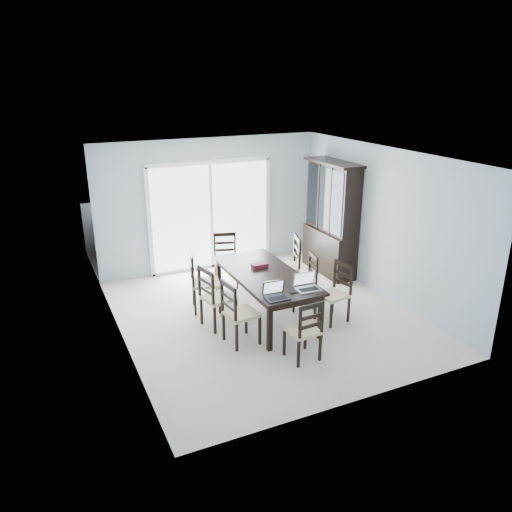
# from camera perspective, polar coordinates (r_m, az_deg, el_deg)

# --- Properties ---
(floor) EXTENTS (5.00, 5.00, 0.00)m
(floor) POSITION_cam_1_polar(r_m,az_deg,el_deg) (8.21, 1.06, -6.84)
(floor) COLOR beige
(floor) RESTS_ON ground
(ceiling) EXTENTS (5.00, 5.00, 0.00)m
(ceiling) POSITION_cam_1_polar(r_m,az_deg,el_deg) (7.41, 1.19, 11.40)
(ceiling) COLOR white
(ceiling) RESTS_ON back_wall
(back_wall) EXTENTS (4.50, 0.02, 2.60)m
(back_wall) POSITION_cam_1_polar(r_m,az_deg,el_deg) (9.93, -5.24, 5.88)
(back_wall) COLOR #9AABB8
(back_wall) RESTS_ON floor
(wall_left) EXTENTS (0.02, 5.00, 2.60)m
(wall_left) POSITION_cam_1_polar(r_m,az_deg,el_deg) (7.07, -15.49, -0.65)
(wall_left) COLOR #9AABB8
(wall_left) RESTS_ON floor
(wall_right) EXTENTS (0.02, 5.00, 2.60)m
(wall_right) POSITION_cam_1_polar(r_m,az_deg,el_deg) (8.89, 14.30, 3.66)
(wall_right) COLOR #9AABB8
(wall_right) RESTS_ON floor
(balcony) EXTENTS (4.50, 2.00, 0.10)m
(balcony) POSITION_cam_1_polar(r_m,az_deg,el_deg) (11.23, -6.77, 0.30)
(balcony) COLOR gray
(balcony) RESTS_ON ground
(railing) EXTENTS (4.50, 0.06, 1.10)m
(railing) POSITION_cam_1_polar(r_m,az_deg,el_deg) (11.96, -8.42, 4.47)
(railing) COLOR #99999E
(railing) RESTS_ON balcony
(dining_table) EXTENTS (1.00, 2.20, 0.75)m
(dining_table) POSITION_cam_1_polar(r_m,az_deg,el_deg) (7.93, 1.09, -2.50)
(dining_table) COLOR black
(dining_table) RESTS_ON floor
(china_hutch) EXTENTS (0.50, 1.38, 2.20)m
(china_hutch) POSITION_cam_1_polar(r_m,az_deg,el_deg) (9.79, 8.59, 4.14)
(china_hutch) COLOR black
(china_hutch) RESTS_ON floor
(sliding_door) EXTENTS (2.52, 0.05, 2.18)m
(sliding_door) POSITION_cam_1_polar(r_m,az_deg,el_deg) (9.97, -5.16, 4.66)
(sliding_door) COLOR silver
(sliding_door) RESTS_ON floor
(chair_left_near) EXTENTS (0.49, 0.48, 1.14)m
(chair_left_near) POSITION_cam_1_polar(r_m,az_deg,el_deg) (7.14, -2.37, -5.80)
(chair_left_near) COLOR black
(chair_left_near) RESTS_ON floor
(chair_left_mid) EXTENTS (0.53, 0.52, 1.16)m
(chair_left_mid) POSITION_cam_1_polar(r_m,az_deg,el_deg) (7.63, -4.98, -4.00)
(chair_left_mid) COLOR black
(chair_left_mid) RESTS_ON floor
(chair_left_far) EXTENTS (0.55, 0.54, 1.17)m
(chair_left_far) POSITION_cam_1_polar(r_m,az_deg,el_deg) (8.22, -6.49, -2.20)
(chair_left_far) COLOR black
(chair_left_far) RESTS_ON floor
(chair_right_near) EXTENTS (0.48, 0.47, 1.09)m
(chair_right_near) POSITION_cam_1_polar(r_m,az_deg,el_deg) (7.97, 9.30, -3.40)
(chair_right_near) COLOR black
(chair_right_near) RESTS_ON floor
(chair_right_mid) EXTENTS (0.49, 0.48, 1.07)m
(chair_right_mid) POSITION_cam_1_polar(r_m,az_deg,el_deg) (8.36, 5.83, -2.17)
(chair_right_mid) COLOR black
(chair_right_mid) RESTS_ON floor
(chair_right_far) EXTENTS (0.58, 0.57, 1.21)m
(chair_right_far) POSITION_cam_1_polar(r_m,az_deg,el_deg) (8.86, 3.95, -0.32)
(chair_right_far) COLOR black
(chair_right_far) RESTS_ON floor
(chair_end_near) EXTENTS (0.42, 0.43, 1.05)m
(chair_end_near) POSITION_cam_1_polar(r_m,az_deg,el_deg) (6.78, 5.81, -7.84)
(chair_end_near) COLOR black
(chair_end_near) RESTS_ON floor
(chair_end_far) EXTENTS (0.53, 0.53, 1.11)m
(chair_end_far) POSITION_cam_1_polar(r_m,az_deg,el_deg) (9.26, -3.52, 0.28)
(chair_end_far) COLOR black
(chair_end_far) RESTS_ON floor
(laptop_dark) EXTENTS (0.34, 0.24, 0.23)m
(laptop_dark) POSITION_cam_1_polar(r_m,az_deg,el_deg) (7.00, 2.44, -4.51)
(laptop_dark) COLOR black
(laptop_dark) RESTS_ON dining_table
(laptop_silver) EXTENTS (0.36, 0.26, 0.24)m
(laptop_silver) POSITION_cam_1_polar(r_m,az_deg,el_deg) (7.31, 6.00, -3.47)
(laptop_silver) COLOR #B0B0B2
(laptop_silver) RESTS_ON dining_table
(book_stack) EXTENTS (0.30, 0.25, 0.04)m
(book_stack) POSITION_cam_1_polar(r_m,az_deg,el_deg) (7.44, 1.90, -3.26)
(book_stack) COLOR maroon
(book_stack) RESTS_ON dining_table
(cell_phone) EXTENTS (0.12, 0.06, 0.01)m
(cell_phone) POSITION_cam_1_polar(r_m,az_deg,el_deg) (7.22, 4.29, -4.17)
(cell_phone) COLOR black
(cell_phone) RESTS_ON dining_table
(game_box) EXTENTS (0.26, 0.14, 0.07)m
(game_box) POSITION_cam_1_polar(r_m,az_deg,el_deg) (8.13, 0.42, -1.08)
(game_box) COLOR #4C0F1C
(game_box) RESTS_ON dining_table
(hot_tub) EXTENTS (1.87, 1.70, 0.89)m
(hot_tub) POSITION_cam_1_polar(r_m,az_deg,el_deg) (10.70, -11.71, 1.83)
(hot_tub) COLOR brown
(hot_tub) RESTS_ON balcony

